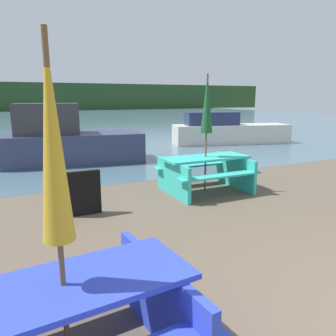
{
  "coord_description": "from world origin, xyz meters",
  "views": [
    {
      "loc": [
        -2.96,
        -0.57,
        1.93
      ],
      "look_at": [
        -0.83,
        3.93,
        0.85
      ],
      "focal_mm": 35.0,
      "sensor_mm": 36.0,
      "label": 1
    }
  ],
  "objects": [
    {
      "name": "umbrella_darkgreen",
      "position": [
        0.58,
        5.09,
        1.78
      ],
      "size": [
        0.24,
        0.24,
        2.38
      ],
      "color": "brown",
      "rests_on": "ground_plane"
    },
    {
      "name": "boat",
      "position": [
        -1.49,
        9.44,
        0.65
      ],
      "size": [
        4.17,
        2.17,
        1.76
      ],
      "rotation": [
        0.0,
        0.0,
        -0.14
      ],
      "color": "#333856",
      "rests_on": "water"
    },
    {
      "name": "umbrella_gold",
      "position": [
        -2.75,
        1.47,
        1.66
      ],
      "size": [
        0.2,
        0.2,
        2.32
      ],
      "color": "brown",
      "rests_on": "ground_plane"
    },
    {
      "name": "water",
      "position": [
        0.0,
        31.39,
        -0.0
      ],
      "size": [
        60.0,
        50.0,
        0.0
      ],
      "color": "slate",
      "rests_on": "ground_plane"
    },
    {
      "name": "picnic_table_teal",
      "position": [
        0.58,
        5.09,
        0.45
      ],
      "size": [
        1.78,
        1.38,
        0.73
      ],
      "rotation": [
        0.0,
        0.0,
        -0.0
      ],
      "color": "#33B7A8",
      "rests_on": "ground_plane"
    },
    {
      "name": "boat_second",
      "position": [
        5.28,
        10.88,
        0.51
      ],
      "size": [
        5.05,
        2.43,
        1.33
      ],
      "rotation": [
        0.0,
        0.0,
        -0.25
      ],
      "color": "beige",
      "rests_on": "water"
    },
    {
      "name": "far_treeline",
      "position": [
        0.0,
        51.39,
        2.0
      ],
      "size": [
        80.0,
        1.6,
        4.0
      ],
      "color": "#284723",
      "rests_on": "water"
    },
    {
      "name": "picnic_table_blue",
      "position": [
        -2.75,
        1.47,
        0.45
      ],
      "size": [
        1.85,
        1.53,
        0.73
      ],
      "rotation": [
        0.0,
        0.0,
        0.09
      ],
      "color": "blue",
      "rests_on": "ground_plane"
    },
    {
      "name": "signboard",
      "position": [
        -1.98,
        4.74,
        0.38
      ],
      "size": [
        0.55,
        0.08,
        0.75
      ],
      "color": "black",
      "rests_on": "ground_plane"
    }
  ]
}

